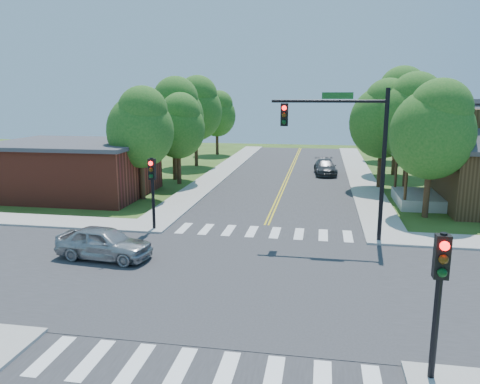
% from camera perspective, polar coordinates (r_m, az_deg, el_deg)
% --- Properties ---
extents(ground, '(100.00, 100.00, 0.00)m').
position_cam_1_polar(ground, '(18.10, 0.38, -10.60)').
color(ground, '#324B17').
rests_on(ground, ground).
extents(road_ns, '(10.00, 90.00, 0.04)m').
position_cam_1_polar(road_ns, '(18.10, 0.38, -10.54)').
color(road_ns, '#2D2D30').
rests_on(road_ns, ground).
extents(road_ew, '(90.00, 10.00, 0.04)m').
position_cam_1_polar(road_ew, '(18.09, 0.38, -10.52)').
color(road_ew, '#2D2D30').
rests_on(road_ew, ground).
extents(intersection_patch, '(10.20, 10.20, 0.06)m').
position_cam_1_polar(intersection_patch, '(18.10, 0.38, -10.60)').
color(intersection_patch, '#2D2D30').
rests_on(intersection_patch, ground).
extents(sidewalk_nw, '(40.00, 40.00, 0.14)m').
position_cam_1_polar(sidewalk_nw, '(37.91, -19.61, 0.72)').
color(sidewalk_nw, '#9E9B93').
rests_on(sidewalk_nw, ground).
extents(crosswalk_north, '(8.85, 2.00, 0.01)m').
position_cam_1_polar(crosswalk_north, '(23.88, 2.87, -4.89)').
color(crosswalk_north, white).
rests_on(crosswalk_north, ground).
extents(crosswalk_south, '(8.85, 2.00, 0.01)m').
position_cam_1_polar(crosswalk_south, '(12.68, -4.63, -20.93)').
color(crosswalk_south, white).
rests_on(crosswalk_south, ground).
extents(centerline, '(0.30, 90.00, 0.01)m').
position_cam_1_polar(centerline, '(18.09, 0.38, -10.46)').
color(centerline, gold).
rests_on(centerline, ground).
extents(signal_mast_ne, '(5.30, 0.42, 7.20)m').
position_cam_1_polar(signal_mast_ne, '(22.22, 12.92, 6.21)').
color(signal_mast_ne, black).
rests_on(signal_mast_ne, ground).
extents(signal_pole_se, '(0.34, 0.42, 3.80)m').
position_cam_1_polar(signal_pole_se, '(12.01, 23.18, -9.83)').
color(signal_pole_se, black).
rests_on(signal_pole_se, ground).
extents(signal_pole_nw, '(0.34, 0.42, 3.80)m').
position_cam_1_polar(signal_pole_nw, '(24.00, -10.65, 1.42)').
color(signal_pole_nw, black).
rests_on(signal_pole_nw, ground).
extents(building_nw, '(10.40, 8.40, 3.73)m').
position_cam_1_polar(building_nw, '(34.58, -19.59, 2.77)').
color(building_nw, maroon).
rests_on(building_nw, ground).
extents(tree_e_a, '(4.59, 4.36, 7.80)m').
position_cam_1_polar(tree_e_a, '(28.09, 22.57, 7.25)').
color(tree_e_a, '#382314').
rests_on(tree_e_a, ground).
extents(tree_e_b, '(4.99, 4.74, 8.48)m').
position_cam_1_polar(tree_e_b, '(35.09, 20.13, 8.89)').
color(tree_e_b, '#382314').
rests_on(tree_e_b, ground).
extents(tree_e_c, '(5.47, 5.20, 9.30)m').
position_cam_1_polar(tree_e_c, '(42.59, 18.79, 10.09)').
color(tree_e_c, '#382314').
rests_on(tree_e_c, ground).
extents(tree_e_d, '(4.42, 4.20, 7.51)m').
position_cam_1_polar(tree_e_d, '(51.84, 17.53, 9.06)').
color(tree_e_d, '#382314').
rests_on(tree_e_d, ground).
extents(tree_w_a, '(4.40, 4.18, 7.49)m').
position_cam_1_polar(tree_w_a, '(31.44, -11.98, 7.90)').
color(tree_w_a, '#382314').
rests_on(tree_w_a, ground).
extents(tree_w_b, '(4.92, 4.67, 8.36)m').
position_cam_1_polar(tree_w_b, '(38.49, -8.05, 9.56)').
color(tree_w_b, '#382314').
rests_on(tree_w_b, ground).
extents(tree_w_c, '(5.14, 4.88, 8.73)m').
position_cam_1_polar(tree_w_c, '(45.78, -5.38, 10.26)').
color(tree_w_c, '#382314').
rests_on(tree_w_c, ground).
extents(tree_w_d, '(4.36, 4.14, 7.40)m').
position_cam_1_polar(tree_w_d, '(54.69, -2.76, 9.62)').
color(tree_w_d, '#382314').
rests_on(tree_w_d, ground).
extents(tree_house, '(4.76, 4.52, 8.09)m').
position_cam_1_polar(tree_house, '(35.82, 17.16, 8.71)').
color(tree_house, '#382314').
rests_on(tree_house, ground).
extents(tree_bldg, '(4.17, 3.96, 7.09)m').
position_cam_1_polar(tree_bldg, '(36.57, -7.49, 8.16)').
color(tree_bldg, '#382314').
rests_on(tree_bldg, ground).
extents(car_silver, '(2.53, 4.46, 1.40)m').
position_cam_1_polar(car_silver, '(20.75, -16.24, -6.07)').
color(car_silver, '#9EA1A5').
rests_on(car_silver, ground).
extents(car_dgrey, '(2.51, 4.73, 1.29)m').
position_cam_1_polar(car_dgrey, '(41.53, 10.36, 2.94)').
color(car_dgrey, '#313437').
rests_on(car_dgrey, ground).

